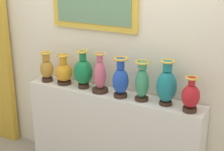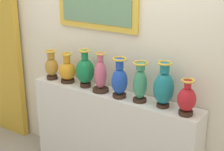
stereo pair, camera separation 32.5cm
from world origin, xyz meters
TOP-DOWN VIEW (x-y plane):
  - display_shelf at (0.00, 0.00)m, footprint 1.83×0.28m
  - back_wall at (-0.01, 0.20)m, footprint 4.33×0.14m
  - curtain_gold at (-1.68, 0.08)m, footprint 0.55×0.08m
  - vase_ochre at (-0.77, -0.03)m, footprint 0.14×0.14m
  - vase_amber at (-0.56, -0.01)m, footprint 0.18×0.18m
  - vase_emerald at (-0.32, -0.01)m, footprint 0.19×0.19m
  - vase_rose at (-0.12, -0.02)m, footprint 0.16×0.16m
  - vase_sapphire at (0.11, -0.04)m, footprint 0.15×0.15m
  - vase_jade at (0.32, -0.02)m, footprint 0.14×0.14m
  - vase_teal at (0.55, -0.01)m, footprint 0.18×0.18m
  - vase_crimson at (0.78, -0.05)m, footprint 0.16×0.16m

SIDE VIEW (x-z plane):
  - display_shelf at x=0.00m, z-range 0.00..0.94m
  - vase_amber at x=-0.56m, z-range 0.91..1.22m
  - vase_crimson at x=0.78m, z-range 0.92..1.23m
  - vase_ochre at x=-0.77m, z-range 0.92..1.24m
  - vase_rose at x=-0.12m, z-range 0.90..1.30m
  - vase_sapphire at x=0.11m, z-range 0.91..1.30m
  - vase_emerald at x=-0.32m, z-range 0.91..1.30m
  - vase_jade at x=0.32m, z-range 0.92..1.30m
  - vase_teal at x=0.55m, z-range 0.91..1.33m
  - curtain_gold at x=-1.68m, z-range 0.00..2.33m
  - back_wall at x=-0.01m, z-range 0.01..2.73m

